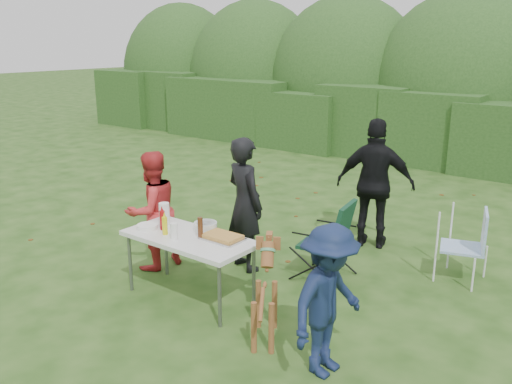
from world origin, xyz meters
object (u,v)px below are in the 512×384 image
Objects in this scene: mustard_bottle at (165,226)px; lawn_chair at (462,245)px; beer_bottle at (200,228)px; ketchup_bottle at (162,220)px; folding_table at (189,241)px; child at (328,301)px; dog at (265,298)px; camping_chair at (324,239)px; person_cook at (245,204)px; person_red_jacket at (152,211)px; person_black_puffy at (375,184)px; paper_towel_roll at (164,214)px.

lawn_chair is at bearing 44.47° from mustard_bottle.
beer_bottle is at bearing 19.73° from mustard_bottle.
folding_table is at bearing 3.13° from ketchup_bottle.
child is 6.20× the size of ketchup_bottle.
folding_table is at bearing 48.50° from dog.
dog is 0.93× the size of camping_chair.
child is (1.97, -1.33, -0.16)m from person_cook.
mustard_bottle reaches higher than folding_table.
lawn_chair is at bearing -54.81° from dog.
person_red_jacket is at bearing 81.61° from child.
ketchup_bottle is (0.59, -0.37, 0.10)m from person_red_jacket.
camping_chair is at bearing 52.38° from mustard_bottle.
person_black_puffy is 1.46m from lawn_chair.
person_black_puffy reaches higher than dog.
person_black_puffy is at bearing 22.77° from child.
paper_towel_roll reaches higher than lawn_chair.
ketchup_bottle reaches higher than mustard_bottle.
person_black_puffy is at bearing 74.20° from beer_bottle.
person_cook is at bearing 10.59° from camping_chair.
ketchup_bottle reaches higher than folding_table.
person_cook is at bearing 92.57° from folding_table.
folding_table is 1.05m from person_cook.
child is at bearing -10.19° from beer_bottle.
camping_chair reaches higher than mustard_bottle.
folding_table is 0.23m from beer_bottle.
paper_towel_roll is (-0.11, 0.13, 0.02)m from ketchup_bottle.
person_cook reaches higher than paper_towel_roll.
person_cook reaches higher than child.
mustard_bottle is (0.73, -0.47, 0.09)m from person_red_jacket.
mustard_bottle is at bearing 27.18° from lawn_chair.
person_red_jacket is 0.56m from paper_towel_roll.
person_black_puffy is at bearing 67.74° from mustard_bottle.
person_red_jacket reaches higher than beer_bottle.
paper_towel_roll is (-1.40, -1.27, 0.37)m from camping_chair.
person_black_puffy reaches higher than ketchup_bottle.
beer_bottle is at bearing 55.99° from person_black_puffy.
mustard_bottle is at bearing 43.19° from camping_chair.
person_red_jacket is 6.83× the size of ketchup_bottle.
ketchup_bottle is at bearing 90.49° from person_cook.
person_cook reaches higher than person_red_jacket.
person_cook is 1.17m from mustard_bottle.
child is at bearing -129.18° from dog.
person_cook is at bearing 100.88° from beer_bottle.
folding_table is at bearing 110.91° from person_cook.
ketchup_bottle reaches higher than dog.
camping_chair is at bearing 60.83° from beer_bottle.
folding_table is 1.51× the size of camping_chair.
paper_towel_roll is at bearing 128.75° from ketchup_bottle.
mustard_bottle is 0.77× the size of paper_towel_roll.
lawn_chair is at bearing 41.80° from ketchup_bottle.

